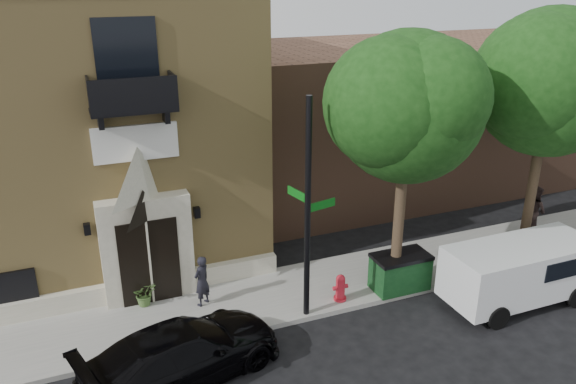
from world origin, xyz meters
name	(u,v)px	position (x,y,z in m)	size (l,w,h in m)	color
ground	(208,345)	(0.00, 0.00, 0.00)	(120.00, 120.00, 0.00)	black
sidewalk	(228,306)	(1.00, 1.50, 0.07)	(42.00, 3.00, 0.15)	gray
church	(56,118)	(-2.99, 7.95, 4.63)	(12.20, 11.01, 9.30)	tan
neighbour_building	(411,114)	(12.00, 9.00, 3.20)	(18.00, 8.00, 6.40)	brown
street_tree_left	(411,106)	(6.03, 0.35, 5.87)	(4.97, 4.38, 7.77)	#38281C
street_tree_mid	(554,82)	(11.03, 0.35, 6.20)	(5.21, 4.64, 8.25)	#38281C
black_sedan	(183,353)	(-0.83, -1.03, 0.73)	(2.03, 5.00, 1.45)	black
cargo_van	(524,270)	(9.29, -1.37, 1.05)	(4.61, 1.97, 1.87)	white
street_sign	(308,211)	(2.96, 0.22, 3.31)	(1.11, 0.98, 6.28)	black
fire_hydrant	(340,288)	(4.17, 0.48, 0.56)	(0.47, 0.38, 0.83)	red
dumpster	(400,271)	(6.16, 0.41, 0.73)	(1.74, 0.99, 1.14)	#0E3516
planter	(144,293)	(-1.25, 2.38, 0.53)	(0.68, 0.59, 0.75)	#4B6E33
pedestrian_near	(202,281)	(0.33, 1.77, 0.93)	(0.57, 0.37, 1.55)	black
pedestrian_far	(534,211)	(12.75, 1.84, 1.11)	(0.93, 0.73, 1.91)	#2F2220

